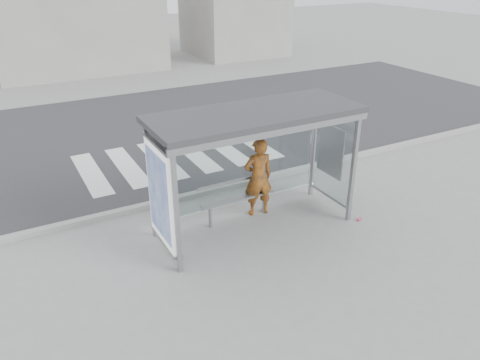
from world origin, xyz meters
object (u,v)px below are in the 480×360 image
Objects in this scene: bench at (237,198)px; soda_can at (359,219)px; bus_shelter at (238,144)px; person at (258,177)px.

soda_can is (2.36, -1.36, -0.50)m from bench.
bus_shelter is 35.69× the size of soda_can.
soda_can is at bearing -19.65° from bus_shelter.
person is 0.66m from bench.
person is 2.44m from soda_can.
bus_shelter reaches higher than bench.
person reaches higher than soda_can.
bench is at bearing 150.09° from soda_can.
person is at bearing 31.07° from bus_shelter.
bench is at bearing 9.71° from person.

